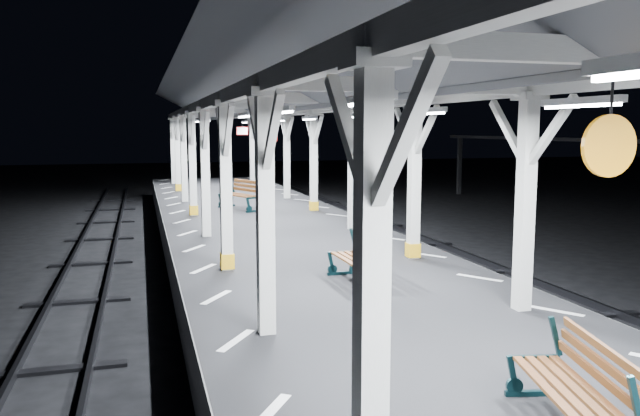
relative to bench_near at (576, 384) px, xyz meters
name	(u,v)px	position (x,y,z in m)	size (l,w,h in m)	color
ground	(356,342)	(-0.19, 5.54, -1.47)	(120.00, 120.00, 0.00)	black
platform	(356,315)	(-0.19, 5.54, -0.97)	(6.00, 50.00, 1.00)	black
hazard_stripes_left	(216,297)	(-2.64, 5.54, -0.46)	(1.00, 48.00, 0.01)	silver
hazard_stripes_right	(479,278)	(2.26, 5.54, -0.46)	(1.00, 48.00, 0.01)	silver
track_left	(54,367)	(-5.19, 5.54, -1.39)	(2.20, 60.00, 0.16)	#2D2D33
track_right	(591,314)	(4.81, 5.54, -1.39)	(2.20, 60.00, 0.16)	#2D2D33
canopy	(358,82)	(-0.19, 5.53, 3.09)	(5.40, 49.00, 4.65)	silver
bench_near	(576,384)	(0.00, 0.00, 0.00)	(0.97, 1.71, 0.87)	black
bench_mid	(362,258)	(-0.01, 5.71, 0.02)	(0.66, 1.68, 0.90)	black
bench_far	(243,194)	(-0.42, 16.71, 0.07)	(1.36, 1.95, 1.00)	black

